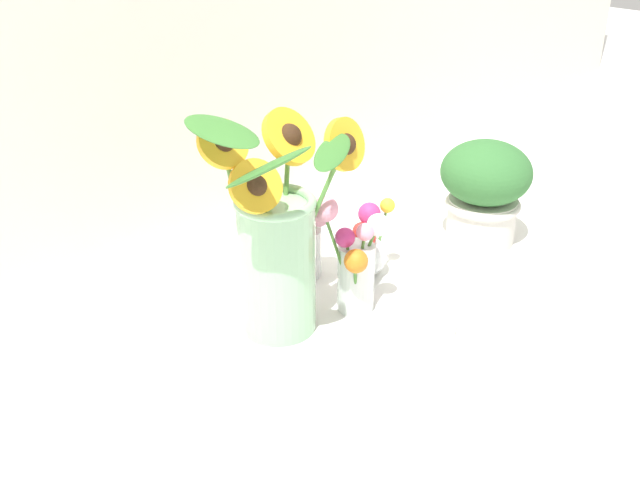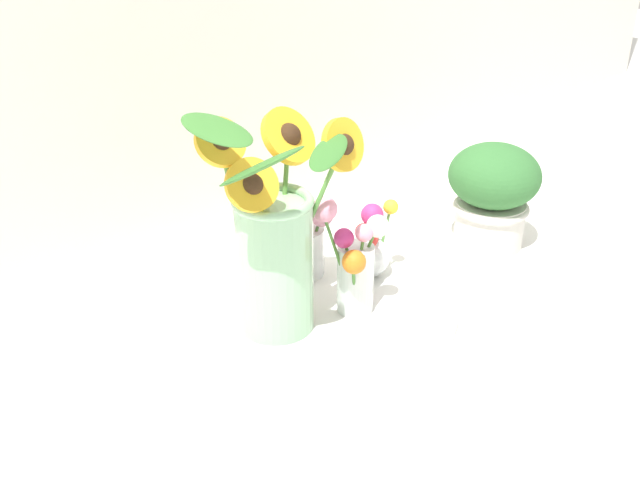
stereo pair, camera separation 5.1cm
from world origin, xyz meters
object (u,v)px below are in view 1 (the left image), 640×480
vase_bulb_right (367,246)px  vase_small_back (298,235)px  serving_tray (320,306)px  vase_small_center (354,262)px  mason_jar_sunflowers (276,245)px  potted_plant (485,188)px

vase_bulb_right → vase_small_back: 0.12m
serving_tray → vase_small_center: 0.11m
mason_jar_sunflowers → potted_plant: bearing=-4.2°
mason_jar_sunflowers → potted_plant: (0.49, -0.04, -0.05)m
vase_small_back → potted_plant: potted_plant is taller
vase_small_center → vase_bulb_right: 0.12m
vase_small_back → mason_jar_sunflowers: bearing=-144.6°
mason_jar_sunflowers → vase_small_center: mason_jar_sunflowers is taller
vase_small_back → vase_small_center: bearing=-98.3°
serving_tray → vase_small_back: bearing=66.2°
vase_small_center → vase_bulb_right: bearing=30.8°
serving_tray → mason_jar_sunflowers: size_ratio=1.27×
vase_bulb_right → mason_jar_sunflowers: bearing=-176.7°
serving_tray → vase_small_back: vase_small_back is taller
serving_tray → vase_small_back: (0.04, 0.09, 0.08)m
mason_jar_sunflowers → vase_small_center: size_ratio=1.77×
potted_plant → vase_bulb_right: bearing=169.9°
vase_small_back → potted_plant: size_ratio=0.75×
serving_tray → vase_small_center: vase_small_center is taller
mason_jar_sunflowers → vase_bulb_right: bearing=3.3°
vase_small_center → vase_bulb_right: size_ratio=1.45×
vase_small_center → potted_plant: (0.38, 0.01, 0.00)m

